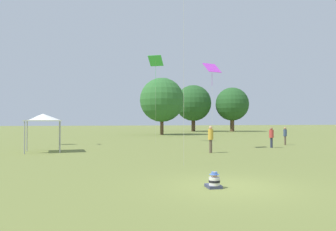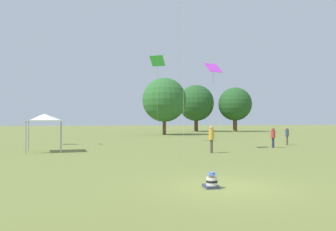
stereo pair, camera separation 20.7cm
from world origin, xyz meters
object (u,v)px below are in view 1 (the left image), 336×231
Objects in this scene: distant_tree_1 at (162,100)px; distant_tree_2 at (193,103)px; distant_tree_0 at (232,104)px; kite_1 at (156,62)px; seated_toddler at (214,182)px; canopy_tent at (43,118)px; person_standing_2 at (285,134)px; person_standing_1 at (211,137)px; kite_6 at (212,69)px; person_standing_0 at (271,136)px.

distant_tree_1 is 0.93× the size of distant_tree_2.
distant_tree_0 is at bearing -16.55° from distant_tree_2.
seated_toddler is at bearing 156.45° from kite_1.
canopy_tent is 0.29× the size of distant_tree_0.
seated_toddler is 21.37m from person_standing_2.
person_standing_1 is 6.03m from kite_6.
canopy_tent reaches higher than person_standing_2.
kite_1 is at bearing 85.10° from seated_toddler.
person_standing_0 reaches higher than seated_toddler.
seated_toddler is 0.06× the size of distant_tree_0.
person_standing_1 is at bearing -17.64° from canopy_tent.
seated_toddler is 17.66m from person_standing_0.
distant_tree_0 is at bearing 66.55° from seated_toddler.
kite_1 reaches higher than canopy_tent.
canopy_tent is at bearing 85.08° from person_standing_0.
person_standing_0 is 42.30m from distant_tree_0.
person_standing_0 is 0.62× the size of canopy_tent.
person_standing_1 is 30.28m from distant_tree_1.
kite_6 is 0.73× the size of distant_tree_0.
kite_1 reaches higher than seated_toddler.
canopy_tent is 0.40× the size of kite_6.
distant_tree_1 reaches higher than kite_1.
seated_toddler is 41.92m from distant_tree_1.
distant_tree_0 is at bearing -53.49° from kite_1.
person_standing_0 is 0.17× the size of distant_tree_2.
distant_tree_0 is at bearing -96.50° from person_standing_1.
kite_1 reaches higher than person_standing_1.
distant_tree_1 is at bearing 116.05° from kite_6.
canopy_tent reaches higher than person_standing_1.
canopy_tent is at bearing 114.51° from kite_1.
kite_1 is 0.91× the size of distant_tree_2.
canopy_tent is at bearing -121.74° from distant_tree_2.
distant_tree_1 reaches higher than canopy_tent.
distant_tree_0 is at bearing 34.15° from distant_tree_1.
person_standing_0 is 0.19× the size of kite_1.
distant_tree_1 reaches higher than person_standing_2.
distant_tree_0 reaches higher than kite_1.
person_standing_2 is (9.42, 5.26, -0.13)m from person_standing_1.
distant_tree_2 is (25.21, 40.76, 3.55)m from canopy_tent.
person_standing_2 is at bearing 4.64° from canopy_tent.
canopy_tent is at bearing -130.66° from distant_tree_0.
kite_1 is (-7.73, 9.29, 7.35)m from person_standing_0.
person_standing_0 is at bearing -100.16° from distant_tree_2.
distant_tree_1 is (-18.12, -12.29, -0.16)m from distant_tree_0.
distant_tree_0 reaches higher than seated_toddler.
distant_tree_1 is at bearing -76.09° from person_standing_1.
distant_tree_1 is (2.35, 26.89, -0.71)m from kite_6.
person_standing_2 is 25.56m from distant_tree_1.
person_standing_2 is at bearing 47.60° from kite_6.
canopy_tent is 0.28× the size of distant_tree_2.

